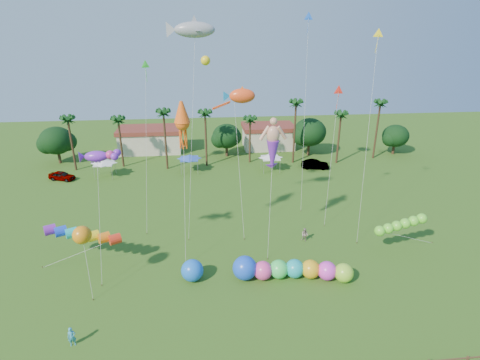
{
  "coord_description": "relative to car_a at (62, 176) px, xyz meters",
  "views": [
    {
      "loc": [
        -3.55,
        -24.54,
        22.98
      ],
      "look_at": [
        0.0,
        10.0,
        9.0
      ],
      "focal_mm": 28.0,
      "sensor_mm": 36.0,
      "label": 1
    }
  ],
  "objects": [
    {
      "name": "blue_ball",
      "position": [
        21.76,
        -28.89,
        0.37
      ],
      "size": [
        2.19,
        2.19,
        2.19
      ],
      "primitive_type": "sphere",
      "color": "blue",
      "rests_on": "ground"
    },
    {
      "name": "caterpillar_inflatable",
      "position": [
        31.14,
        -29.61,
        0.29
      ],
      "size": [
        11.88,
        3.72,
        2.42
      ],
      "rotation": [
        0.0,
        0.0,
        -0.13
      ],
      "color": "#F13F9B",
      "rests_on": "ground"
    },
    {
      "name": "delta_kite_red",
      "position": [
        39.53,
        -16.2,
        15.33
      ],
      "size": [
        2.16,
        3.61,
        16.91
      ],
      "color": "red",
      "rests_on": "ground"
    },
    {
      "name": "spectator_b",
      "position": [
        34.67,
        -22.84,
        0.09
      ],
      "size": [
        1.01,
        0.99,
        1.64
      ],
      "primitive_type": "imported",
      "rotation": [
        0.0,
        0.0,
        -0.71
      ],
      "color": "gray",
      "rests_on": "ground"
    },
    {
      "name": "delta_kite_green",
      "position": [
        17.15,
        -15.31,
        18.14
      ],
      "size": [
        1.68,
        4.52,
        19.85
      ],
      "color": "#38E536",
      "rests_on": "ground"
    },
    {
      "name": "orange_ball_kite",
      "position": [
        12.32,
        -29.73,
        5.39
      ],
      "size": [
        1.76,
        2.2,
        6.95
      ],
      "color": "orange",
      "rests_on": "ground"
    },
    {
      "name": "car_b",
      "position": [
        42.94,
        1.01,
        0.06
      ],
      "size": [
        5.02,
        2.56,
        1.58
      ],
      "primitive_type": "imported",
      "rotation": [
        0.0,
        0.0,
        1.38
      ],
      "color": "#4C4C54",
      "rests_on": "ground"
    },
    {
      "name": "rainbow_tube",
      "position": [
        12.03,
        -25.7,
        2.46
      ],
      "size": [
        9.8,
        3.33,
        3.73
      ],
      "color": "red",
      "rests_on": "ground"
    },
    {
      "name": "fish_kite",
      "position": [
        27.91,
        -17.3,
        15.29
      ],
      "size": [
        4.62,
        5.74,
        16.95
      ],
      "color": "#FF4D1C",
      "rests_on": "ground"
    },
    {
      "name": "car_a",
      "position": [
        0.0,
        0.0,
        0.0
      ],
      "size": [
        4.6,
        3.02,
        1.46
      ],
      "primitive_type": "imported",
      "rotation": [
        0.0,
        0.0,
        1.24
      ],
      "color": "#4C4C54",
      "rests_on": "ground"
    },
    {
      "name": "delta_kite_yellow",
      "position": [
        42.02,
        -19.5,
        21.33
      ],
      "size": [
        2.1,
        5.0,
        23.15
      ],
      "color": "yellow",
      "rests_on": "ground"
    },
    {
      "name": "tent_row",
      "position": [
        20.83,
        1.03,
        2.02
      ],
      "size": [
        31.0,
        4.0,
        0.6
      ],
      "color": "white",
      "rests_on": "ground"
    },
    {
      "name": "buildings_row",
      "position": [
        23.74,
        14.69,
        1.27
      ],
      "size": [
        35.0,
        7.0,
        4.0
      ],
      "color": "beige",
      "rests_on": "ground"
    },
    {
      "name": "squid_kite",
      "position": [
        21.31,
        -22.8,
        13.58
      ],
      "size": [
        2.15,
        4.8,
        16.62
      ],
      "color": "#FF5D14",
      "rests_on": "ground"
    },
    {
      "name": "spectator_a",
      "position": [
        12.55,
        -36.25,
        0.1
      ],
      "size": [
        0.68,
        0.53,
        1.66
      ],
      "primitive_type": "imported",
      "rotation": [
        0.0,
        0.0,
        0.24
      ],
      "color": "teal",
      "rests_on": "ground"
    },
    {
      "name": "lobster_kite",
      "position": [
        13.34,
        -25.5,
        11.28
      ],
      "size": [
        4.26,
        5.14,
        12.75
      ],
      "color": "purple",
      "rests_on": "ground"
    },
    {
      "name": "tree_line",
      "position": [
        30.4,
        8.69,
        3.55
      ],
      "size": [
        69.46,
        8.91,
        11.0
      ],
      "color": "#3A2819",
      "rests_on": "ground"
    },
    {
      "name": "shark_kite",
      "position": [
        22.85,
        -15.95,
        22.25
      ],
      "size": [
        6.27,
        7.39,
        24.04
      ],
      "color": "gray",
      "rests_on": "ground"
    },
    {
      "name": "delta_kite_blue",
      "position": [
        36.88,
        -10.6,
        23.25
      ],
      "size": [
        1.37,
        5.05,
        25.07
      ],
      "color": "blue",
      "rests_on": "ground"
    },
    {
      "name": "ground",
      "position": [
        26.83,
        -35.31,
        -0.73
      ],
      "size": [
        160.0,
        160.0,
        0.0
      ],
      "primitive_type": "plane",
      "color": "#285116",
      "rests_on": "ground"
    },
    {
      "name": "merman_kite",
      "position": [
        30.5,
        -22.99,
        10.89
      ],
      "size": [
        2.57,
        4.23,
        14.25
      ],
      "color": "tan",
      "rests_on": "ground"
    },
    {
      "name": "green_worm",
      "position": [
        41.92,
        -26.2,
        2.07
      ],
      "size": [
        10.52,
        2.13,
        3.48
      ],
      "color": "#66DA30",
      "rests_on": "ground"
    }
  ]
}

